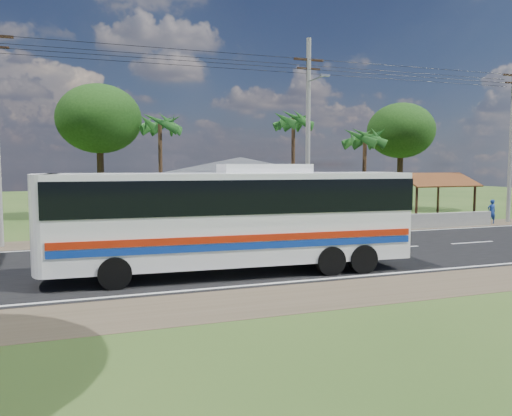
# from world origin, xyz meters

# --- Properties ---
(ground) EXTENTS (120.00, 120.00, 0.00)m
(ground) POSITION_xyz_m (0.00, 0.00, 0.00)
(ground) COLOR #2C491A
(ground) RESTS_ON ground
(road) EXTENTS (120.00, 16.00, 0.03)m
(road) POSITION_xyz_m (0.00, 0.00, 0.01)
(road) COLOR black
(road) RESTS_ON ground
(house) EXTENTS (12.40, 10.00, 5.00)m
(house) POSITION_xyz_m (1.00, 13.00, 2.64)
(house) COLOR tan
(house) RESTS_ON ground
(waiting_shed) EXTENTS (5.20, 4.48, 3.35)m
(waiting_shed) POSITION_xyz_m (13.00, 8.50, 2.73)
(waiting_shed) COLOR #331F12
(waiting_shed) RESTS_ON ground
(concrete_barrier) EXTENTS (7.00, 0.30, 0.90)m
(concrete_barrier) POSITION_xyz_m (12.00, 5.60, 0.45)
(concrete_barrier) COLOR #9E9E99
(concrete_barrier) RESTS_ON ground
(utility_poles) EXTENTS (32.80, 2.22, 11.00)m
(utility_poles) POSITION_xyz_m (2.67, 6.49, 5.77)
(utility_poles) COLOR #9E9E99
(utility_poles) RESTS_ON ground
(palm_near) EXTENTS (2.80, 2.80, 6.70)m
(palm_near) POSITION_xyz_m (9.50, 11.00, 5.71)
(palm_near) COLOR #47301E
(palm_near) RESTS_ON ground
(palm_mid) EXTENTS (2.80, 2.80, 8.20)m
(palm_mid) POSITION_xyz_m (6.00, 15.50, 7.16)
(palm_mid) COLOR #47301E
(palm_mid) RESTS_ON ground
(palm_far) EXTENTS (2.80, 2.80, 7.70)m
(palm_far) POSITION_xyz_m (-4.00, 16.00, 6.68)
(palm_far) COLOR #47301E
(palm_far) RESTS_ON ground
(tree_behind_house) EXTENTS (6.00, 6.00, 9.61)m
(tree_behind_house) POSITION_xyz_m (-8.00, 18.00, 7.12)
(tree_behind_house) COLOR #47301E
(tree_behind_house) RESTS_ON ground
(tree_behind_shed) EXTENTS (5.60, 5.60, 9.02)m
(tree_behind_shed) POSITION_xyz_m (16.00, 16.00, 6.68)
(tree_behind_shed) COLOR #47301E
(tree_behind_shed) RESTS_ON ground
(coach_bus) EXTENTS (12.75, 3.39, 3.92)m
(coach_bus) POSITION_xyz_m (-4.16, -2.79, 2.24)
(coach_bus) COLOR white
(coach_bus) RESTS_ON ground
(motorcycle) EXTENTS (2.02, 1.18, 1.00)m
(motorcycle) POSITION_xyz_m (0.53, 6.22, 0.50)
(motorcycle) COLOR black
(motorcycle) RESTS_ON ground
(person) EXTENTS (0.63, 0.47, 1.60)m
(person) POSITION_xyz_m (16.21, 6.13, 0.80)
(person) COLOR navy
(person) RESTS_ON ground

